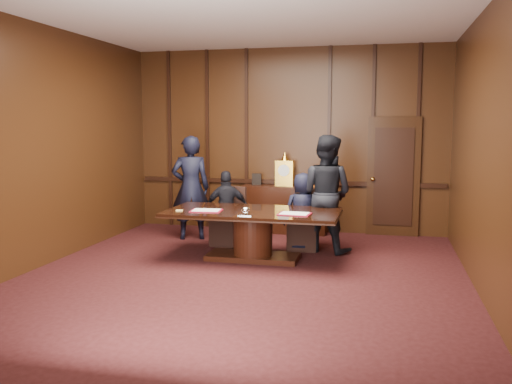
{
  "coord_description": "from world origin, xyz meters",
  "views": [
    {
      "loc": [
        1.84,
        -6.79,
        2.08
      ],
      "look_at": [
        -0.04,
        1.07,
        1.05
      ],
      "focal_mm": 38.0,
      "sensor_mm": 36.0,
      "label": 1
    }
  ],
  "objects_px": {
    "sideboard": "(285,207)",
    "witness_right": "(326,193)",
    "witness_left": "(191,188)",
    "signatory_left": "(227,209)",
    "signatory_right": "(303,212)",
    "conference_table": "(253,227)"
  },
  "relations": [
    {
      "from": "sideboard",
      "to": "witness_right",
      "type": "bearing_deg",
      "value": -55.46
    },
    {
      "from": "witness_right",
      "to": "witness_left",
      "type": "bearing_deg",
      "value": 11.02
    },
    {
      "from": "signatory_left",
      "to": "signatory_right",
      "type": "relative_size",
      "value": 1.0
    },
    {
      "from": "conference_table",
      "to": "signatory_right",
      "type": "xyz_separation_m",
      "value": [
        0.65,
        0.8,
        0.13
      ]
    },
    {
      "from": "signatory_right",
      "to": "witness_right",
      "type": "xyz_separation_m",
      "value": [
        0.36,
        0.02,
        0.31
      ]
    },
    {
      "from": "signatory_right",
      "to": "witness_left",
      "type": "xyz_separation_m",
      "value": [
        -2.09,
        0.4,
        0.29
      ]
    },
    {
      "from": "witness_left",
      "to": "witness_right",
      "type": "height_order",
      "value": "witness_right"
    },
    {
      "from": "signatory_left",
      "to": "witness_left",
      "type": "distance_m",
      "value": 0.93
    },
    {
      "from": "signatory_left",
      "to": "signatory_right",
      "type": "bearing_deg",
      "value": 160.28
    },
    {
      "from": "signatory_left",
      "to": "witness_left",
      "type": "relative_size",
      "value": 0.69
    },
    {
      "from": "sideboard",
      "to": "signatory_right",
      "type": "bearing_deg",
      "value": -67.74
    },
    {
      "from": "sideboard",
      "to": "witness_right",
      "type": "height_order",
      "value": "witness_right"
    },
    {
      "from": "signatory_right",
      "to": "witness_left",
      "type": "height_order",
      "value": "witness_left"
    },
    {
      "from": "conference_table",
      "to": "witness_right",
      "type": "height_order",
      "value": "witness_right"
    },
    {
      "from": "sideboard",
      "to": "conference_table",
      "type": "height_order",
      "value": "sideboard"
    },
    {
      "from": "signatory_right",
      "to": "witness_left",
      "type": "bearing_deg",
      "value": -29.99
    },
    {
      "from": "sideboard",
      "to": "witness_right",
      "type": "distance_m",
      "value": 1.69
    },
    {
      "from": "witness_left",
      "to": "conference_table",
      "type": "bearing_deg",
      "value": 118.94
    },
    {
      "from": "sideboard",
      "to": "signatory_left",
      "type": "height_order",
      "value": "sideboard"
    },
    {
      "from": "sideboard",
      "to": "witness_left",
      "type": "bearing_deg",
      "value": -148.0
    },
    {
      "from": "witness_right",
      "to": "signatory_left",
      "type": "bearing_deg",
      "value": 20.55
    },
    {
      "from": "signatory_right",
      "to": "witness_right",
      "type": "relative_size",
      "value": 0.68
    }
  ]
}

